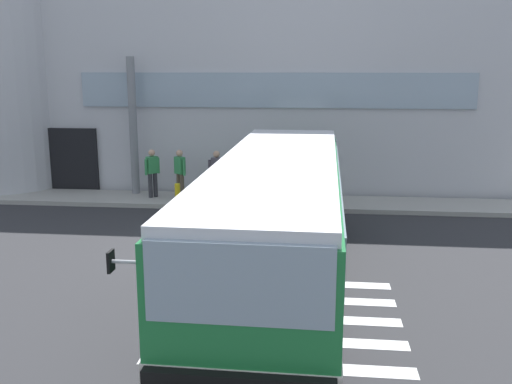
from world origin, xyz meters
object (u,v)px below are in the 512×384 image
(entry_support_column, at_px, (133,126))
(passenger_near_column, at_px, (152,171))
(safety_bollard_yellow, at_px, (178,197))
(bus_main_foreground, at_px, (278,220))
(passenger_at_curb_edge, at_px, (217,171))
(passenger_by_doorway, at_px, (180,171))

(entry_support_column, xyz_separation_m, passenger_near_column, (0.80, -0.57, -1.47))
(passenger_near_column, height_order, safety_bollard_yellow, passenger_near_column)
(bus_main_foreground, relative_size, passenger_near_column, 7.09)
(passenger_at_curb_edge, bearing_deg, entry_support_column, 168.69)
(entry_support_column, distance_m, bus_main_foreground, 9.47)
(passenger_by_doorway, relative_size, passenger_at_curb_edge, 1.00)
(passenger_near_column, xyz_separation_m, passenger_at_curb_edge, (2.27, -0.04, 0.03))
(passenger_near_column, relative_size, safety_bollard_yellow, 1.86)
(passenger_near_column, distance_m, passenger_at_curb_edge, 2.27)
(passenger_near_column, bearing_deg, safety_bollard_yellow, -46.25)
(bus_main_foreground, distance_m, safety_bollard_yellow, 6.84)
(passenger_near_column, relative_size, passenger_at_curb_edge, 1.00)
(passenger_by_doorway, xyz_separation_m, passenger_at_curb_edge, (1.30, -0.06, 0.03))
(passenger_at_curb_edge, bearing_deg, safety_bollard_yellow, -132.63)
(passenger_at_curb_edge, distance_m, safety_bollard_yellow, 1.74)
(passenger_by_doorway, bearing_deg, entry_support_column, 162.59)
(entry_support_column, height_order, safety_bollard_yellow, entry_support_column)
(bus_main_foreground, distance_m, passenger_by_doorway, 7.96)
(bus_main_foreground, height_order, passenger_at_curb_edge, bus_main_foreground)
(bus_main_foreground, xyz_separation_m, passenger_by_doorway, (-3.87, 6.96, -0.26))
(entry_support_column, relative_size, bus_main_foreground, 0.40)
(bus_main_foreground, bearing_deg, passenger_by_doorway, 119.08)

